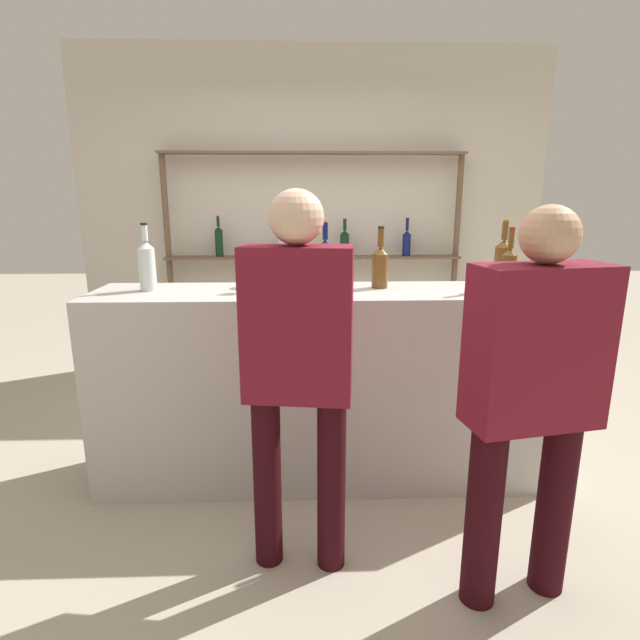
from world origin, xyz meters
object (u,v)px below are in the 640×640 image
object	(u,v)px
counter_bottle_3	(508,270)
customer_center	(298,359)
counter_bottle_0	(147,264)
customer_right	(533,388)
counter_bottle_1	(380,265)
counter_bottle_4	(502,263)
cork_jar	(268,272)
counter_bottle_5	(325,264)
wine_glass	(244,270)
counter_bottle_2	(299,266)

from	to	relation	value
counter_bottle_3	customer_center	bearing A→B (deg)	-152.33
counter_bottle_0	customer_right	bearing A→B (deg)	-30.24
counter_bottle_1	counter_bottle_3	xyz separation A→B (m)	(0.61, -0.25, 0.01)
counter_bottle_4	cork_jar	size ratio (longest dim) A/B	2.37
counter_bottle_4	counter_bottle_5	size ratio (longest dim) A/B	1.01
counter_bottle_5	wine_glass	distance (m)	0.42
counter_bottle_3	customer_right	world-z (taller)	customer_right
cork_jar	counter_bottle_1	bearing A→B (deg)	-7.00
customer_right	customer_center	distance (m)	0.89
counter_bottle_1	wine_glass	xyz separation A→B (m)	(-0.73, -0.12, -0.01)
counter_bottle_2	counter_bottle_5	xyz separation A→B (m)	(0.14, -0.11, 0.03)
counter_bottle_3	customer_right	distance (m)	0.85
counter_bottle_2	cork_jar	world-z (taller)	counter_bottle_2
counter_bottle_3	cork_jar	distance (m)	1.27
counter_bottle_1	counter_bottle_3	distance (m)	0.66
cork_jar	customer_center	bearing A→B (deg)	-78.79
counter_bottle_5	counter_bottle_2	bearing A→B (deg)	140.14
counter_bottle_1	customer_right	distance (m)	1.14
counter_bottle_2	counter_bottle_4	world-z (taller)	counter_bottle_4
counter_bottle_0	customer_center	xyz separation A→B (m)	(0.80, -0.77, -0.29)
counter_bottle_1	wine_glass	size ratio (longest dim) A/B	2.10
counter_bottle_5	customer_right	xyz separation A→B (m)	(0.73, -0.92, -0.34)
counter_bottle_3	counter_bottle_4	bearing A→B (deg)	80.59
customer_center	counter_bottle_4	bearing A→B (deg)	-49.82
counter_bottle_5	wine_glass	xyz separation A→B (m)	(-0.42, -0.02, -0.03)
counter_bottle_4	counter_bottle_5	xyz separation A→B (m)	(-0.94, 0.01, 0.00)
counter_bottle_3	counter_bottle_0	bearing A→B (deg)	173.47
counter_bottle_2	wine_glass	size ratio (longest dim) A/B	1.96
counter_bottle_5	customer_center	bearing A→B (deg)	-101.18
counter_bottle_4	customer_right	size ratio (longest dim) A/B	0.24
counter_bottle_2	customer_right	bearing A→B (deg)	-50.08
counter_bottle_4	wine_glass	distance (m)	1.36
counter_bottle_2	customer_right	world-z (taller)	customer_right
counter_bottle_4	customer_center	world-z (taller)	customer_center
counter_bottle_1	counter_bottle_2	bearing A→B (deg)	177.72
counter_bottle_5	wine_glass	size ratio (longest dim) A/B	2.34
counter_bottle_0	counter_bottle_2	xyz separation A→B (m)	(0.81, 0.06, -0.02)
wine_glass	cork_jar	bearing A→B (deg)	61.60
customer_right	counter_bottle_3	bearing A→B (deg)	-24.45
wine_glass	customer_right	xyz separation A→B (m)	(1.15, -0.89, -0.31)
counter_bottle_1	cork_jar	world-z (taller)	counter_bottle_1
counter_bottle_1	counter_bottle_3	bearing A→B (deg)	-22.42
counter_bottle_1	counter_bottle_5	world-z (taller)	counter_bottle_5
customer_right	counter_bottle_5	bearing A→B (deg)	27.81
counter_bottle_3	customer_center	xyz separation A→B (m)	(-1.05, -0.55, -0.27)
counter_bottle_4	counter_bottle_5	distance (m)	0.94
counter_bottle_2	cork_jar	size ratio (longest dim) A/B	1.95
counter_bottle_0	counter_bottle_4	size ratio (longest dim) A/B	0.94
counter_bottle_1	counter_bottle_2	size ratio (longest dim) A/B	1.07
counter_bottle_5	counter_bottle_4	bearing A→B (deg)	-0.61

